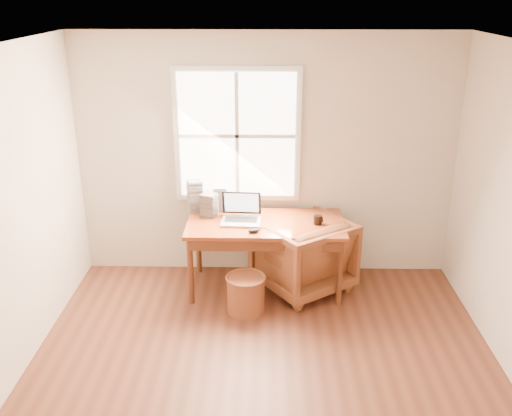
{
  "coord_description": "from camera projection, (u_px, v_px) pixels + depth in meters",
  "views": [
    {
      "loc": [
        0.01,
        -3.57,
        2.98
      ],
      "look_at": [
        -0.09,
        1.65,
        0.96
      ],
      "focal_mm": 40.0,
      "sensor_mm": 36.0,
      "label": 1
    }
  ],
  "objects": [
    {
      "name": "coffee_mug",
      "position": [
        318.0,
        220.0,
        5.74
      ],
      "size": [
        0.1,
        0.1,
        0.09
      ],
      "primitive_type": "cylinder",
      "rotation": [
        0.0,
        0.0,
        -0.18
      ],
      "color": "black",
      "rests_on": "desk"
    },
    {
      "name": "laptop",
      "position": [
        241.0,
        209.0,
        5.74
      ],
      "size": [
        0.41,
        0.43,
        0.29
      ],
      "primitive_type": null,
      "rotation": [
        0.0,
        0.0,
        -0.06
      ],
      "color": "#A8ABAF",
      "rests_on": "desk"
    },
    {
      "name": "cd_stack_a",
      "position": [
        220.0,
        199.0,
        6.05
      ],
      "size": [
        0.14,
        0.12,
        0.27
      ],
      "primitive_type": "cube",
      "rotation": [
        0.0,
        0.0,
        0.03
      ],
      "color": "silver",
      "rests_on": "desk"
    },
    {
      "name": "cd_stack_d",
      "position": [
        237.0,
        202.0,
        6.12
      ],
      "size": [
        0.16,
        0.15,
        0.17
      ],
      "primitive_type": "cube",
      "rotation": [
        0.0,
        0.0,
        0.29
      ],
      "color": "#AAAFB5",
      "rests_on": "desk"
    },
    {
      "name": "cd_stack_c",
      "position": [
        195.0,
        196.0,
        6.04
      ],
      "size": [
        0.19,
        0.17,
        0.34
      ],
      "primitive_type": "cube",
      "rotation": [
        0.0,
        0.0,
        0.33
      ],
      "color": "#9A9CA7",
      "rests_on": "desk"
    },
    {
      "name": "armchair",
      "position": [
        303.0,
        254.0,
        5.93
      ],
      "size": [
        1.18,
        1.19,
        0.78
      ],
      "primitive_type": "imported",
      "rotation": [
        0.0,
        0.0,
        3.75
      ],
      "color": "brown",
      "rests_on": "room_shell"
    },
    {
      "name": "cd_stack_b",
      "position": [
        209.0,
        205.0,
        5.93
      ],
      "size": [
        0.19,
        0.18,
        0.24
      ],
      "primitive_type": "cube",
      "rotation": [
        0.0,
        0.0,
        -0.35
      ],
      "color": "#26262B",
      "rests_on": "desk"
    },
    {
      "name": "room_shell",
      "position": [
        262.0,
        237.0,
        4.08
      ],
      "size": [
        4.04,
        4.54,
        2.64
      ],
      "color": "brown",
      "rests_on": "ground"
    },
    {
      "name": "desk",
      "position": [
        265.0,
        224.0,
        5.82
      ],
      "size": [
        1.6,
        0.8,
        0.04
      ],
      "primitive_type": "cube",
      "color": "brown",
      "rests_on": "room_shell"
    },
    {
      "name": "mouse",
      "position": [
        254.0,
        230.0,
        5.56
      ],
      "size": [
        0.14,
        0.11,
        0.04
      ],
      "primitive_type": "ellipsoid",
      "rotation": [
        0.0,
        0.0,
        0.4
      ],
      "color": "black",
      "rests_on": "desk"
    },
    {
      "name": "wicker_stool",
      "position": [
        246.0,
        294.0,
        5.57
      ],
      "size": [
        0.42,
        0.42,
        0.37
      ],
      "primitive_type": "cylinder",
      "rotation": [
        0.0,
        0.0,
        0.15
      ],
      "color": "brown",
      "rests_on": "room_shell"
    }
  ]
}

